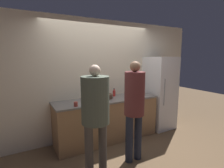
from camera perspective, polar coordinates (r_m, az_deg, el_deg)
ground_plane at (r=3.76m, az=1.20°, el=-19.63°), size 14.00×14.00×0.00m
wall_back at (r=3.97m, az=-3.93°, el=1.68°), size 5.20×0.06×2.60m
counter at (r=3.88m, az=-1.67°, el=-11.34°), size 2.25×0.69×0.91m
refrigerator at (r=4.59m, az=15.22°, el=-2.72°), size 0.62×0.70×1.80m
person_left at (r=2.64m, az=-5.45°, el=-7.76°), size 0.42×0.42×1.69m
person_center at (r=2.96m, az=7.31°, el=-6.30°), size 0.34×0.34×1.73m
fruit_bowl at (r=3.76m, az=-2.00°, el=-4.01°), size 0.28×0.28×0.13m
utensil_crock at (r=4.23m, az=7.77°, el=-2.45°), size 0.11×0.11×0.24m
bottle_amber at (r=3.83m, az=-4.85°, el=-3.04°), size 0.05×0.05×0.25m
bottle_red at (r=3.98m, az=0.70°, el=-2.98°), size 0.06×0.06×0.18m
cup_red at (r=3.24m, az=-11.75°, el=-6.46°), size 0.07×0.07×0.08m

